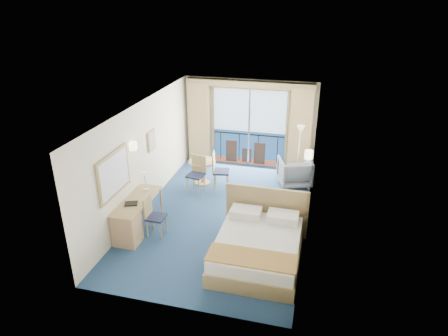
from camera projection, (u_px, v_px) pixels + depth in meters
floor at (223, 214)px, 9.85m from camera, size 6.50×6.50×0.00m
room_walls at (223, 147)px, 9.12m from camera, size 4.04×6.54×2.72m
balcony_door at (249, 130)px, 12.23m from camera, size 2.36×0.03×2.52m
curtain_left at (199, 123)px, 12.39m from camera, size 0.65×0.22×2.55m
curtain_right at (300, 131)px, 11.69m from camera, size 0.65×0.22×2.55m
pelmet at (250, 84)px, 11.54m from camera, size 3.80×0.25×0.18m
mirror at (114, 174)px, 8.34m from camera, size 0.05×1.25×0.95m
wall_print at (152, 141)px, 10.04m from camera, size 0.04×0.42×0.52m
sconce_left at (133, 146)px, 9.00m from camera, size 0.18×0.18×0.18m
sconce_right at (309, 155)px, 8.52m from camera, size 0.18×0.18×0.18m
bed at (258, 246)px, 8.08m from camera, size 1.83×2.18×1.15m
nightstand at (294, 218)px, 9.12m from camera, size 0.46×0.44×0.60m
phone at (296, 204)px, 9.00m from camera, size 0.21×0.18×0.08m
armchair at (295, 172)px, 11.20m from camera, size 1.09×1.11×0.79m
floor_lamp at (300, 140)px, 10.89m from camera, size 0.24×0.24×1.73m
desk at (129, 223)px, 8.69m from camera, size 0.56×1.62×0.76m
desk_chair at (153, 214)px, 8.87m from camera, size 0.41×0.40×0.92m
folder at (131, 204)px, 8.77m from camera, size 0.34×0.30×0.03m
desk_lamp at (145, 177)px, 9.24m from camera, size 0.12×0.12×0.46m
round_table at (202, 166)px, 11.25m from camera, size 0.76×0.76×0.69m
table_chair_a at (218, 169)px, 10.97m from camera, size 0.52×0.51×1.02m
table_chair_b at (197, 171)px, 10.84m from camera, size 0.49×0.50×0.99m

